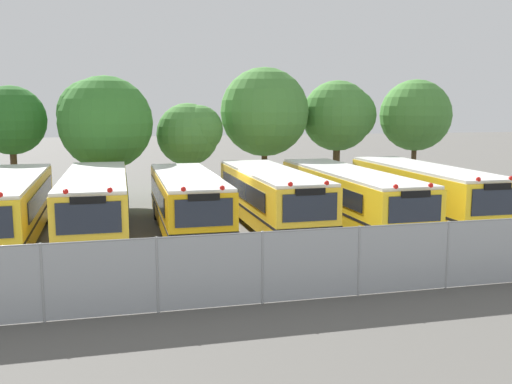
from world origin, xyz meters
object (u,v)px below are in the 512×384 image
object	(u,v)px
school_bus_2	(187,200)
tree_4	(263,111)
school_bus_1	(96,202)
tree_3	(191,133)
school_bus_3	(271,196)
tree_5	(341,116)
tree_6	(414,114)
school_bus_0	(5,206)
tree_1	(10,120)
school_bus_5	(423,191)
school_bus_4	(348,194)
tree_2	(102,120)

from	to	relation	value
school_bus_2	tree_4	size ratio (longest dim) A/B	1.30
school_bus_1	tree_3	world-z (taller)	tree_3
school_bus_3	tree_5	distance (m)	12.43
school_bus_1	tree_3	distance (m)	9.97
tree_4	school_bus_2	bearing A→B (deg)	-120.89
school_bus_2	tree_3	bearing A→B (deg)	-98.56
school_bus_2	tree_5	world-z (taller)	tree_5
tree_6	school_bus_1	bearing A→B (deg)	-154.40
school_bus_0	tree_3	world-z (taller)	tree_3
school_bus_1	tree_6	xyz separation A→B (m)	(18.75, 8.98, 3.28)
tree_1	school_bus_1	bearing A→B (deg)	-62.25
school_bus_2	tree_5	bearing A→B (deg)	-137.26
school_bus_5	tree_4	bearing A→B (deg)	-63.07
tree_4	school_bus_5	bearing A→B (deg)	-63.88
school_bus_0	school_bus_3	distance (m)	10.52
school_bus_4	tree_5	size ratio (longest dim) A/B	1.74
tree_5	tree_6	world-z (taller)	tree_6
school_bus_4	school_bus_5	distance (m)	3.50
tree_4	school_bus_3	bearing A→B (deg)	-102.72
tree_1	tree_2	size ratio (longest dim) A/B	0.92
school_bus_0	tree_4	world-z (taller)	tree_4
tree_2	tree_1	bearing A→B (deg)	176.50
tree_5	tree_4	bearing A→B (deg)	-178.34
school_bus_1	school_bus_3	size ratio (longest dim) A/B	1.05
school_bus_0	tree_3	bearing A→B (deg)	-135.70
school_bus_2	school_bus_4	distance (m)	7.09
tree_2	tree_5	xyz separation A→B (m)	(14.06, 1.92, 0.16)
school_bus_4	tree_2	world-z (taller)	tree_2
school_bus_1	tree_4	world-z (taller)	tree_4
school_bus_2	tree_1	distance (m)	11.70
school_bus_1	tree_3	xyz separation A→B (m)	(4.93, 8.35, 2.30)
tree_2	tree_6	bearing A→B (deg)	3.62
tree_1	tree_4	distance (m)	13.68
tree_3	tree_6	size ratio (longest dim) A/B	0.79
tree_3	tree_5	distance (m)	9.49
tree_1	tree_5	distance (m)	18.60
school_bus_2	tree_4	distance (m)	11.70
school_bus_1	tree_5	xyz separation A→B (m)	(14.28, 9.74, 3.20)
tree_3	school_bus_2	bearing A→B (deg)	-98.98
tree_6	tree_4	bearing A→B (deg)	176.29
tree_4	tree_3	bearing A→B (deg)	-164.31
tree_2	tree_5	bearing A→B (deg)	7.79
school_bus_0	school_bus_4	xyz separation A→B (m)	(14.04, -0.05, -0.05)
school_bus_5	tree_3	distance (m)	12.87
tree_1	school_bus_4	bearing A→B (deg)	-28.24
school_bus_2	tree_6	world-z (taller)	tree_6
school_bus_3	school_bus_2	bearing A→B (deg)	-0.04
school_bus_3	tree_2	distance (m)	10.87
school_bus_3	tree_6	distance (m)	14.98
school_bus_3	school_bus_5	xyz separation A→B (m)	(7.00, -0.34, 0.02)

